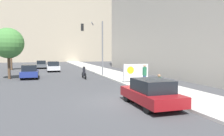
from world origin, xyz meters
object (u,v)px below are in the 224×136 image
at_px(car_on_road_nearest, 30,72).
at_px(seated_protester, 159,82).
at_px(motorcycle_on_road, 84,73).
at_px(pedestrian_behind, 132,73).
at_px(parked_car_curbside, 151,93).
at_px(car_on_road_midblock, 53,66).
at_px(traffic_light_pole, 95,39).
at_px(jogger_on_sidewalk, 145,75).
at_px(car_on_road_distant, 41,64).
at_px(protest_banner, 136,72).
at_px(street_tree_near_curb, 8,43).
at_px(street_tree_midblock, 11,43).

bearing_deg(car_on_road_nearest, seated_protester, -52.82).
bearing_deg(motorcycle_on_road, pedestrian_behind, -55.11).
relative_size(pedestrian_behind, car_on_road_nearest, 0.39).
bearing_deg(parked_car_curbside, car_on_road_midblock, 99.42).
bearing_deg(traffic_light_pole, seated_protester, -82.11).
relative_size(jogger_on_sidewalk, car_on_road_nearest, 0.42).
distance_m(pedestrian_behind, motorcycle_on_road, 6.11).
bearing_deg(motorcycle_on_road, parked_car_curbside, -85.01).
height_order(parked_car_curbside, car_on_road_distant, parked_car_curbside).
height_order(protest_banner, car_on_road_nearest, protest_banner).
xyz_separation_m(jogger_on_sidewalk, car_on_road_distant, (-8.03, 25.17, -0.32)).
height_order(pedestrian_behind, car_on_road_nearest, pedestrian_behind).
bearing_deg(jogger_on_sidewalk, seated_protester, 59.93).
relative_size(protest_banner, street_tree_near_curb, 0.46).
height_order(jogger_on_sidewalk, protest_banner, jogger_on_sidewalk).
bearing_deg(parked_car_curbside, car_on_road_distant, 100.44).
relative_size(jogger_on_sidewalk, street_tree_near_curb, 0.32).
xyz_separation_m(seated_protester, car_on_road_midblock, (-6.24, 20.46, -0.01)).
height_order(car_on_road_midblock, street_tree_midblock, street_tree_midblock).
distance_m(protest_banner, motorcycle_on_road, 6.44).
bearing_deg(car_on_road_distant, car_on_road_midblock, -76.18).
relative_size(car_on_road_nearest, car_on_road_midblock, 0.94).
bearing_deg(street_tree_midblock, car_on_road_nearest, -75.10).
distance_m(seated_protester, car_on_road_midblock, 21.39).
bearing_deg(jogger_on_sidewalk, street_tree_midblock, -89.85).
height_order(seated_protester, car_on_road_midblock, car_on_road_midblock).
xyz_separation_m(car_on_road_midblock, street_tree_near_curb, (-4.87, -8.56, 3.03)).
bearing_deg(parked_car_curbside, jogger_on_sidewalk, 67.24).
xyz_separation_m(car_on_road_midblock, motorcycle_on_road, (2.77, -10.49, -0.18)).
height_order(protest_banner, car_on_road_distant, protest_banner).
relative_size(pedestrian_behind, motorcycle_on_road, 0.72).
relative_size(car_on_road_midblock, street_tree_near_curb, 0.82).
xyz_separation_m(seated_protester, parked_car_curbside, (-2.31, -3.21, -0.04)).
distance_m(car_on_road_midblock, street_tree_midblock, 8.58).
bearing_deg(street_tree_near_curb, car_on_road_midblock, 60.37).
xyz_separation_m(seated_protester, motorcycle_on_road, (-3.46, 9.97, -0.19)).
bearing_deg(traffic_light_pole, car_on_road_distant, 112.20).
relative_size(car_on_road_midblock, motorcycle_on_road, 1.97).
relative_size(traffic_light_pole, parked_car_curbside, 1.52).
distance_m(traffic_light_pole, motorcycle_on_road, 4.72).
height_order(parked_car_curbside, street_tree_near_curb, street_tree_near_curb).
bearing_deg(car_on_road_distant, traffic_light_pole, -67.80).
height_order(seated_protester, traffic_light_pole, traffic_light_pole).
distance_m(car_on_road_nearest, car_on_road_midblock, 8.97).
bearing_deg(parked_car_curbside, car_on_road_nearest, 114.01).
xyz_separation_m(parked_car_curbside, car_on_road_nearest, (-6.76, 15.17, 0.02)).
relative_size(motorcycle_on_road, street_tree_near_curb, 0.42).
relative_size(seated_protester, traffic_light_pole, 0.18).
bearing_deg(car_on_road_nearest, protest_banner, -37.34).
relative_size(pedestrian_behind, street_tree_near_curb, 0.30).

